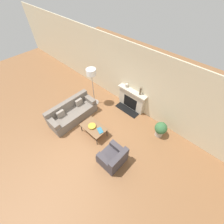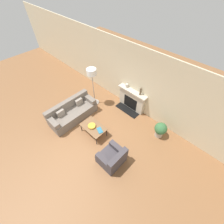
# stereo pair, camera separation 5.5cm
# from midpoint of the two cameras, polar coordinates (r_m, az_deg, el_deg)

# --- Properties ---
(ground_plane) EXTENTS (18.00, 18.00, 0.00)m
(ground_plane) POSITION_cam_midpoint_polar(r_m,az_deg,el_deg) (6.12, -9.19, -10.39)
(ground_plane) COLOR brown
(wall_back) EXTENTS (18.00, 0.06, 2.90)m
(wall_back) POSITION_cam_midpoint_polar(r_m,az_deg,el_deg) (6.40, 8.23, 12.04)
(wall_back) COLOR beige
(wall_back) RESTS_ON ground_plane
(fireplace) EXTENTS (1.41, 0.59, 1.01)m
(fireplace) POSITION_cam_midpoint_polar(r_m,az_deg,el_deg) (6.88, 7.18, 4.75)
(fireplace) COLOR beige
(fireplace) RESTS_ON ground_plane
(couch) EXTENTS (0.82, 2.09, 0.83)m
(couch) POSITION_cam_midpoint_polar(r_m,az_deg,el_deg) (6.72, -15.13, -0.29)
(couch) COLOR slate
(couch) RESTS_ON ground_plane
(armchair_near) EXTENTS (0.77, 0.82, 0.77)m
(armchair_near) POSITION_cam_midpoint_polar(r_m,az_deg,el_deg) (5.35, 0.08, -17.04)
(armchair_near) COLOR #423D42
(armchair_near) RESTS_ON ground_plane
(coffee_table) EXTENTS (1.00, 0.63, 0.44)m
(coffee_table) POSITION_cam_midpoint_polar(r_m,az_deg,el_deg) (5.93, -7.30, -5.82)
(coffee_table) COLOR brown
(coffee_table) RESTS_ON ground_plane
(bowl) EXTENTS (0.30, 0.30, 0.08)m
(bowl) POSITION_cam_midpoint_polar(r_m,az_deg,el_deg) (5.87, -7.89, -5.35)
(bowl) COLOR gold
(bowl) RESTS_ON coffee_table
(book) EXTENTS (0.33, 0.26, 0.02)m
(book) POSITION_cam_midpoint_polar(r_m,az_deg,el_deg) (5.76, -4.83, -6.99)
(book) COLOR teal
(book) RESTS_ON coffee_table
(floor_lamp) EXTENTS (0.41, 0.41, 1.86)m
(floor_lamp) POSITION_cam_midpoint_polar(r_m,az_deg,el_deg) (6.47, -8.03, 13.48)
(floor_lamp) COLOR gray
(floor_lamp) RESTS_ON ground_plane
(mantel_vase_left) EXTENTS (0.12, 0.12, 0.16)m
(mantel_vase_left) POSITION_cam_midpoint_polar(r_m,az_deg,el_deg) (6.66, 5.28, 10.06)
(mantel_vase_left) COLOR beige
(mantel_vase_left) RESTS_ON fireplace
(mantel_vase_center_left) EXTENTS (0.08, 0.08, 0.34)m
(mantel_vase_center_left) POSITION_cam_midpoint_polar(r_m,az_deg,el_deg) (6.29, 10.50, 7.78)
(mantel_vase_center_left) COLOR brown
(mantel_vase_center_left) RESTS_ON fireplace
(potted_plant) EXTENTS (0.48, 0.48, 0.70)m
(potted_plant) POSITION_cam_midpoint_polar(r_m,az_deg,el_deg) (6.13, 17.77, -6.15)
(potted_plant) COLOR #B2A899
(potted_plant) RESTS_ON ground_plane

